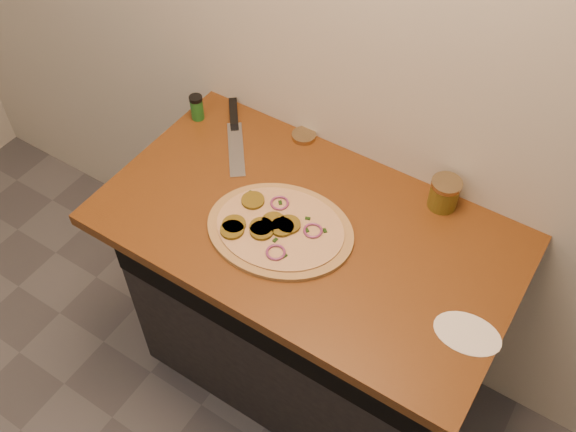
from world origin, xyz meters
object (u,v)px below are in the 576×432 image
Objects in this scene: chefs_knife at (235,130)px; spice_shaker at (197,107)px; pizza at (278,228)px; salsa_jar at (444,193)px.

chefs_knife is 3.47× the size of spice_shaker.
salsa_jar is (0.35, 0.34, 0.04)m from pizza.
pizza is 1.60× the size of chefs_knife.
salsa_jar is at bearing 5.34° from spice_shaker.
salsa_jar reaches higher than chefs_knife.
salsa_jar is (0.70, 0.07, 0.04)m from chefs_knife.
chefs_knife is 0.15m from spice_shaker.
chefs_knife is 3.16× the size of salsa_jar.
salsa_jar is at bearing 44.48° from pizza.
spice_shaker is at bearing -174.66° from salsa_jar.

